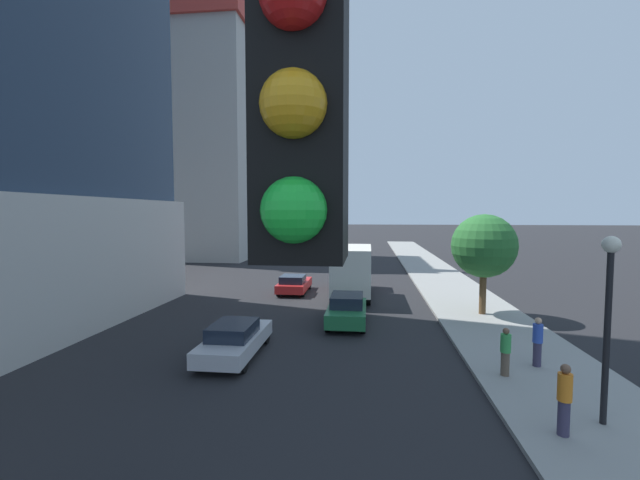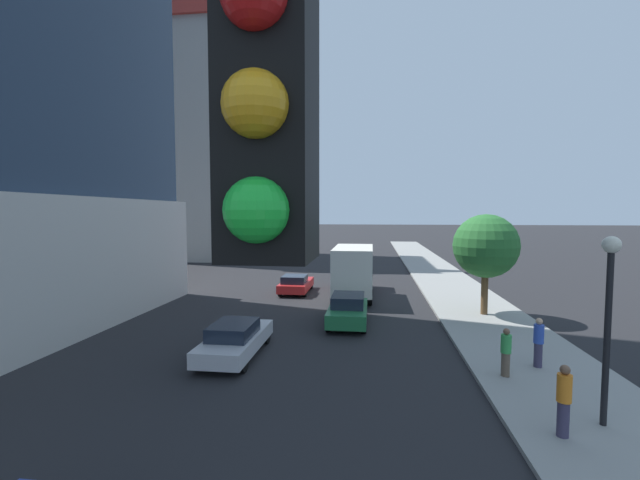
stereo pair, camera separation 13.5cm
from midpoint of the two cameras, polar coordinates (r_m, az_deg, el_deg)
name	(u,v)px [view 2 (the right image)]	position (r m, az deg, el deg)	size (l,w,h in m)	color
sidewalk	(502,335)	(20.96, 24.28, -11.97)	(4.89, 120.00, 0.15)	gray
construction_building	(211,127)	(56.04, -14.95, 14.95)	(14.85, 14.81, 38.43)	#B2AFA8
street_lamp	(609,300)	(12.87, 35.60, -6.79)	(0.44, 0.44, 4.92)	black
street_tree	(486,246)	(23.74, 22.29, -0.82)	(3.44, 3.44, 5.44)	brown
car_green	(348,310)	(20.96, 4.11, -9.69)	(1.90, 4.20, 1.53)	#1E6638
car_silver	(235,339)	(16.86, -11.53, -13.40)	(1.85, 4.71, 1.38)	#B7B7BC
car_red	(296,284)	(29.05, -3.26, -6.13)	(1.92, 4.26, 1.31)	red
box_truck	(354,269)	(27.43, 4.91, -4.08)	(2.45, 7.95, 3.45)	#B21E1E
pedestrian_orange_shirt	(564,400)	(12.33, 31.19, -18.55)	(0.34, 0.34, 1.80)	#38334C
pedestrian_green_shirt	(506,352)	(15.58, 24.76, -14.00)	(0.34, 0.34, 1.64)	brown
pedestrian_blue_shirt	(538,342)	(16.92, 28.42, -12.41)	(0.34, 0.34, 1.77)	#38334C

